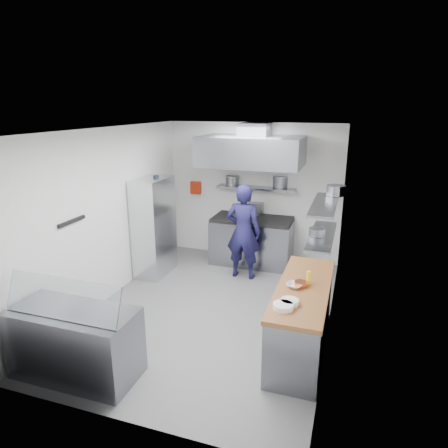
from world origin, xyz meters
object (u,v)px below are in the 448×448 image
(wire_rack, at_px, (154,227))
(display_case, at_px, (75,343))
(chef, at_px, (243,232))
(gas_range, at_px, (252,242))

(wire_rack, distance_m, display_case, 3.12)
(chef, relative_size, display_case, 1.19)
(gas_range, height_order, wire_rack, wire_rack)
(gas_range, xyz_separation_m, display_case, (-1.10, -4.10, -0.03))
(gas_range, distance_m, chef, 0.85)
(chef, distance_m, display_case, 3.59)
(gas_range, distance_m, wire_rack, 2.01)
(chef, relative_size, wire_rack, 0.96)
(gas_range, bearing_deg, display_case, -105.02)
(gas_range, height_order, chef, chef)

